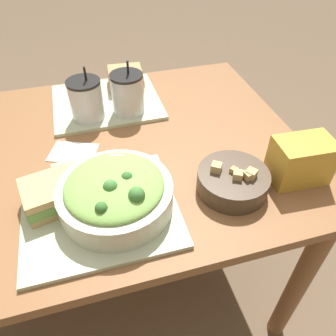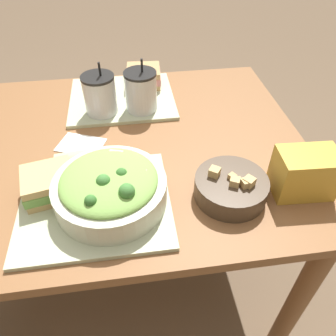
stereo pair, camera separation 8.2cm
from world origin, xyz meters
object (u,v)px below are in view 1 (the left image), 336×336
at_px(salad_bowl, 114,193).
at_px(sandwich_far, 125,78).
at_px(chip_bag, 299,161).
at_px(baguette_near, 84,168).
at_px(drink_cup_red, 127,95).
at_px(sandwich_near, 48,195).
at_px(drink_cup_dark, 86,101).
at_px(soup_bowl, 231,181).
at_px(napkin_folded, 72,153).

relative_size(salad_bowl, sandwich_far, 2.00).
height_order(sandwich_far, chip_bag, chip_bag).
bearing_deg(salad_bowl, baguette_near, 115.56).
xyz_separation_m(salad_bowl, drink_cup_red, (0.11, 0.40, 0.02)).
bearing_deg(sandwich_near, drink_cup_dark, 58.37).
distance_m(soup_bowl, chip_bag, 0.18).
xyz_separation_m(salad_bowl, baguette_near, (-0.06, 0.13, -0.02)).
bearing_deg(salad_bowl, sandwich_near, 162.05).
bearing_deg(salad_bowl, chip_bag, -2.34).
bearing_deg(sandwich_far, sandwich_near, -113.04).
bearing_deg(salad_bowl, sandwich_far, 77.39).
bearing_deg(baguette_near, sandwich_far, -27.63).
height_order(soup_bowl, sandwich_near, same).
relative_size(soup_bowl, sandwich_near, 1.26).
height_order(drink_cup_dark, drink_cup_red, drink_cup_red).
bearing_deg(soup_bowl, salad_bowl, 177.44).
bearing_deg(chip_bag, soup_bowl, -178.79).
bearing_deg(sandwich_far, salad_bowl, -97.74).
height_order(sandwich_near, baguette_near, sandwich_near).
xyz_separation_m(sandwich_near, napkin_folded, (0.06, 0.20, -0.04)).
distance_m(sandwich_near, drink_cup_dark, 0.38).
height_order(drink_cup_red, chip_bag, drink_cup_red).
relative_size(chip_bag, napkin_folded, 0.96).
bearing_deg(drink_cup_red, salad_bowl, -104.77).
bearing_deg(drink_cup_red, baguette_near, -120.98).
bearing_deg(soup_bowl, baguette_near, 158.48).
bearing_deg(soup_bowl, chip_bag, -1.99).
height_order(chip_bag, napkin_folded, chip_bag).
height_order(sandwich_far, drink_cup_dark, drink_cup_dark).
bearing_deg(sandwich_near, napkin_folded, 61.37).
bearing_deg(napkin_folded, soup_bowl, -34.14).
xyz_separation_m(drink_cup_dark, chip_bag, (0.50, -0.42, -0.01)).
relative_size(sandwich_near, baguette_near, 0.90).
distance_m(salad_bowl, sandwich_near, 0.16).
distance_m(baguette_near, napkin_folded, 0.13).
relative_size(salad_bowl, baguette_near, 1.69).
distance_m(baguette_near, chip_bag, 0.55).
height_order(baguette_near, sandwich_far, sandwich_far).
relative_size(sandwich_near, napkin_folded, 0.91).
distance_m(sandwich_far, napkin_folded, 0.39).
height_order(baguette_near, chip_bag, chip_bag).
xyz_separation_m(soup_bowl, napkin_folded, (-0.38, 0.26, -0.03)).
relative_size(sandwich_far, napkin_folded, 0.86).
height_order(drink_cup_dark, napkin_folded, drink_cup_dark).
distance_m(sandwich_near, chip_bag, 0.63).
distance_m(chip_bag, napkin_folded, 0.63).
relative_size(drink_cup_red, napkin_folded, 1.12).
xyz_separation_m(sandwich_far, chip_bag, (0.35, -0.59, 0.01)).
relative_size(sandwich_far, chip_bag, 0.89).
distance_m(salad_bowl, napkin_folded, 0.27).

